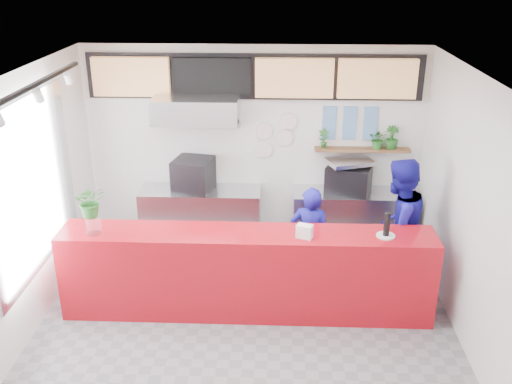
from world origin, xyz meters
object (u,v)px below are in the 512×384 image
at_px(staff_center, 310,239).
at_px(pepper_mill, 387,224).
at_px(staff_right, 396,227).
at_px(service_counter, 247,273).
at_px(panini_oven, 193,175).
at_px(espresso_machine, 348,179).

bearing_deg(staff_center, pepper_mill, 153.24).
bearing_deg(staff_right, staff_center, -37.23).
relative_size(service_counter, panini_oven, 8.39).
xyz_separation_m(service_counter, staff_right, (1.89, 0.60, 0.37)).
bearing_deg(staff_right, espresso_machine, -104.95).
height_order(panini_oven, espresso_machine, panini_oven).
height_order(service_counter, panini_oven, panini_oven).
distance_m(espresso_machine, pepper_mill, 1.85).
relative_size(panini_oven, espresso_machine, 0.86).
bearing_deg(pepper_mill, espresso_machine, 97.37).
distance_m(espresso_machine, staff_center, 1.40).
bearing_deg(staff_center, staff_right, -170.18).
bearing_deg(panini_oven, staff_right, -11.64).
bearing_deg(espresso_machine, pepper_mill, -64.57).
bearing_deg(service_counter, panini_oven, 116.35).
xyz_separation_m(staff_right, pepper_mill, (-0.25, -0.63, 0.34)).
relative_size(service_counter, espresso_machine, 7.19).
distance_m(panini_oven, staff_center, 2.11).
height_order(service_counter, staff_center, staff_center).
bearing_deg(service_counter, pepper_mill, -1.05).
relative_size(staff_right, pepper_mill, 6.40).
xyz_separation_m(panini_oven, espresso_machine, (2.29, 0.00, -0.04)).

